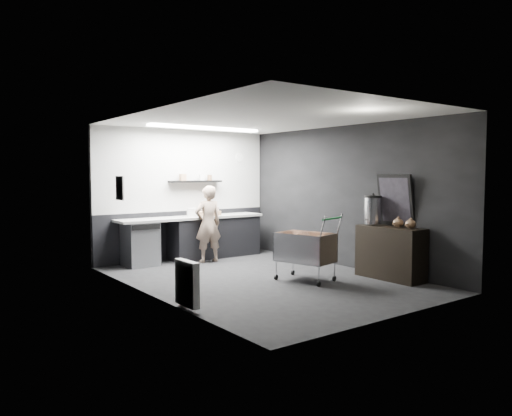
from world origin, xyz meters
TOP-DOWN VIEW (x-y plane):
  - floor at (0.00, 0.00)m, footprint 5.50×5.50m
  - ceiling at (0.00, 0.00)m, footprint 5.50×5.50m
  - wall_back at (0.00, 2.75)m, footprint 5.50×0.00m
  - wall_front at (0.00, -2.75)m, footprint 5.50×0.00m
  - wall_left at (-2.00, 0.00)m, footprint 0.00×5.50m
  - wall_right at (2.00, 0.00)m, footprint 0.00×5.50m
  - kitchen_wall_panel at (0.00, 2.73)m, footprint 3.95×0.02m
  - dado_panel at (0.00, 2.73)m, footprint 3.95×0.02m
  - floating_shelf at (0.20, 2.62)m, footprint 1.20×0.22m
  - wall_clock at (1.40, 2.72)m, footprint 0.20×0.03m
  - poster at (-1.98, 1.30)m, footprint 0.02×0.30m
  - poster_red_band at (-1.98, 1.30)m, footprint 0.02×0.22m
  - radiator at (-1.94, -0.90)m, footprint 0.10×0.50m
  - ceiling_strip at (0.00, 1.85)m, footprint 2.40×0.20m
  - prep_counter at (0.14, 2.42)m, footprint 3.20×0.61m
  - person at (0.11, 1.97)m, footprint 0.60×0.43m
  - shopping_cart at (0.51, -0.49)m, footprint 0.83×1.13m
  - sideboard at (1.77, -1.23)m, footprint 0.51×1.19m
  - fire_extinguisher at (-1.85, -0.66)m, footprint 0.15×0.15m
  - cardboard_box at (0.35, 2.37)m, footprint 0.57×0.51m
  - pink_tub at (0.54, 2.42)m, footprint 0.19×0.19m
  - white_container at (-0.03, 2.37)m, footprint 0.24×0.22m

SIDE VIEW (x-z plane):
  - floor at x=0.00m, z-range 0.00..0.00m
  - fire_extinguisher at x=-1.85m, z-range -0.01..0.48m
  - radiator at x=-1.94m, z-range 0.05..0.65m
  - prep_counter at x=0.14m, z-range 0.01..0.91m
  - dado_panel at x=0.00m, z-range 0.00..1.00m
  - shopping_cart at x=0.51m, z-range -0.02..1.06m
  - sideboard at x=1.77m, z-range -0.32..1.45m
  - person at x=0.11m, z-range 0.00..1.54m
  - cardboard_box at x=0.35m, z-range 0.90..0.99m
  - white_container at x=-0.03m, z-range 0.90..1.07m
  - pink_tub at x=0.54m, z-range 0.90..1.09m
  - wall_back at x=0.00m, z-range -1.40..4.10m
  - wall_front at x=0.00m, z-range -1.40..4.10m
  - wall_left at x=-2.00m, z-range -1.40..4.10m
  - wall_right at x=2.00m, z-range -1.40..4.10m
  - poster at x=-1.98m, z-range 1.35..1.75m
  - floating_shelf at x=0.20m, z-range 1.60..1.64m
  - poster_red_band at x=-1.98m, z-range 1.57..1.67m
  - kitchen_wall_panel at x=0.00m, z-range 1.00..2.70m
  - wall_clock at x=1.40m, z-range 2.05..2.25m
  - ceiling_strip at x=0.00m, z-range 2.65..2.69m
  - ceiling at x=0.00m, z-range 2.70..2.70m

